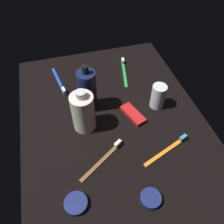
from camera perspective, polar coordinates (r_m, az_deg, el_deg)
name	(u,v)px	position (r cm, az deg, el deg)	size (l,w,h in cm)	color
ground_plane	(112,119)	(81.55, 0.00, -1.66)	(84.00, 64.00, 1.20)	black
lotion_bottle	(87,91)	(79.23, -6.23, 5.40)	(6.42, 6.42, 18.78)	#161E48
bodywash_bottle	(83,112)	(73.77, -7.32, 0.02)	(7.58, 7.58, 16.29)	silver
deodorant_stick	(158,96)	(83.36, 11.60, 3.92)	(5.19, 5.19, 9.44)	silver
toothbrush_blue	(59,82)	(96.03, -13.18, 7.41)	(17.94, 4.26, 2.10)	blue
toothbrush_brown	(104,158)	(71.10, -1.96, -11.52)	(10.73, 15.80, 2.10)	brown
toothbrush_green	(124,71)	(99.23, 3.08, 10.36)	(17.84, 5.02, 2.10)	green
toothbrush_orange	(169,149)	(74.98, 14.16, -8.96)	(7.24, 17.34, 2.10)	orange
snack_bar_red	(133,114)	(81.46, 5.34, -0.55)	(10.40, 4.00, 1.50)	red
cream_tin_left	(151,199)	(66.32, 9.74, -20.79)	(5.77, 5.77, 1.83)	navy
cream_tin_right	(76,203)	(65.89, -9.12, -21.90)	(6.37, 6.37, 1.58)	navy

